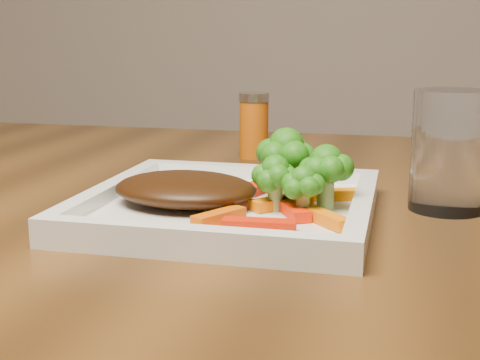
% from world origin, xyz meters
% --- Properties ---
extents(plate, '(0.27, 0.27, 0.01)m').
position_xyz_m(plate, '(0.06, -0.06, 0.76)').
color(plate, white).
rests_on(plate, dining_table).
extents(steak, '(0.15, 0.12, 0.03)m').
position_xyz_m(steak, '(0.02, -0.07, 0.78)').
color(steak, '#351A07').
rests_on(steak, plate).
extents(broccoli_0, '(0.09, 0.09, 0.07)m').
position_xyz_m(broccoli_0, '(0.11, -0.02, 0.80)').
color(broccoli_0, '#1E6811').
rests_on(broccoli_0, plate).
extents(broccoli_1, '(0.06, 0.06, 0.06)m').
position_xyz_m(broccoli_1, '(0.16, -0.06, 0.79)').
color(broccoli_1, '#137415').
rests_on(broccoli_1, plate).
extents(broccoli_2, '(0.05, 0.05, 0.06)m').
position_xyz_m(broccoli_2, '(0.14, -0.09, 0.79)').
color(broccoli_2, '#2C6B11').
rests_on(broccoli_2, plate).
extents(broccoli_3, '(0.06, 0.06, 0.06)m').
position_xyz_m(broccoli_3, '(0.11, -0.07, 0.79)').
color(broccoli_3, '#2B5B0F').
rests_on(broccoli_3, plate).
extents(carrot_0, '(0.06, 0.02, 0.01)m').
position_xyz_m(carrot_0, '(0.11, -0.14, 0.77)').
color(carrot_0, red).
rests_on(carrot_0, plate).
extents(carrot_1, '(0.05, 0.05, 0.01)m').
position_xyz_m(carrot_1, '(0.16, -0.11, 0.77)').
color(carrot_1, orange).
rests_on(carrot_1, plate).
extents(carrot_2, '(0.04, 0.05, 0.01)m').
position_xyz_m(carrot_2, '(0.07, -0.13, 0.77)').
color(carrot_2, '#CC4C03').
rests_on(carrot_2, plate).
extents(carrot_3, '(0.06, 0.03, 0.01)m').
position_xyz_m(carrot_3, '(0.16, -0.02, 0.77)').
color(carrot_3, orange).
rests_on(carrot_3, plate).
extents(carrot_4, '(0.03, 0.07, 0.01)m').
position_xyz_m(carrot_4, '(0.08, 0.00, 0.77)').
color(carrot_4, red).
rests_on(carrot_4, plate).
extents(carrot_5, '(0.04, 0.06, 0.01)m').
position_xyz_m(carrot_5, '(0.13, -0.09, 0.77)').
color(carrot_5, red).
rests_on(carrot_5, plate).
extents(carrot_6, '(0.06, 0.06, 0.01)m').
position_xyz_m(carrot_6, '(0.11, -0.06, 0.77)').
color(carrot_6, orange).
rests_on(carrot_6, plate).
extents(spice_shaker, '(0.04, 0.04, 0.09)m').
position_xyz_m(spice_shaker, '(0.02, 0.25, 0.80)').
color(spice_shaker, '#AE4E09').
rests_on(spice_shaker, dining_table).
extents(drinking_glass, '(0.10, 0.10, 0.12)m').
position_xyz_m(drinking_glass, '(0.27, 0.01, 0.81)').
color(drinking_glass, white).
rests_on(drinking_glass, dining_table).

